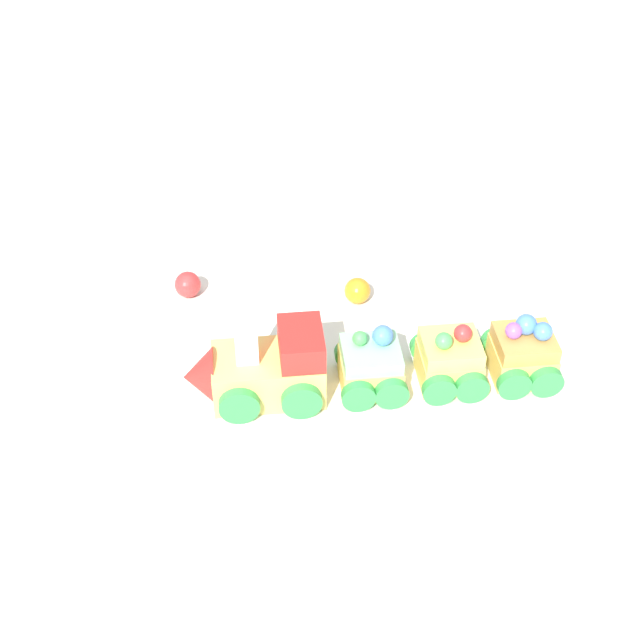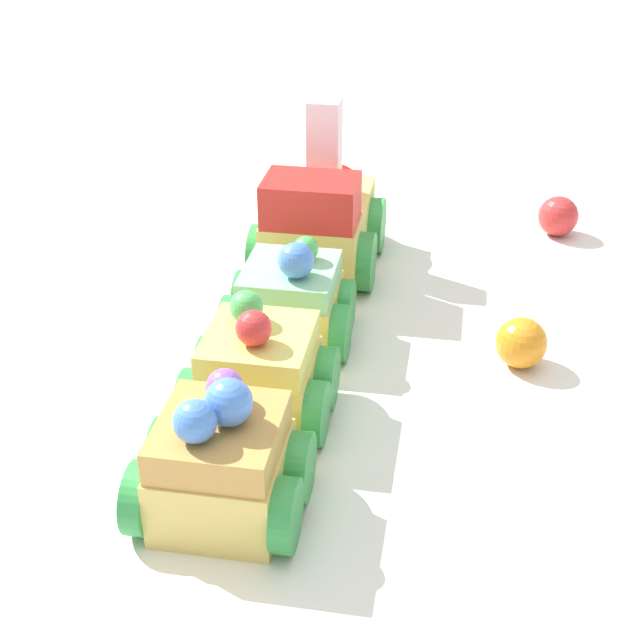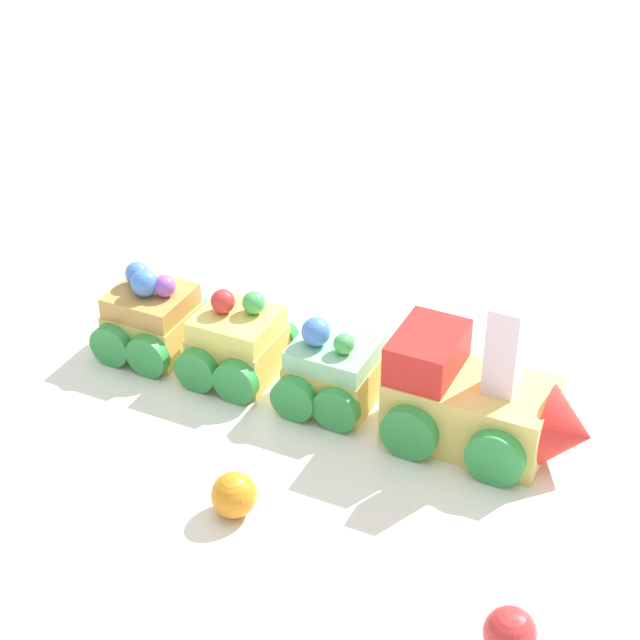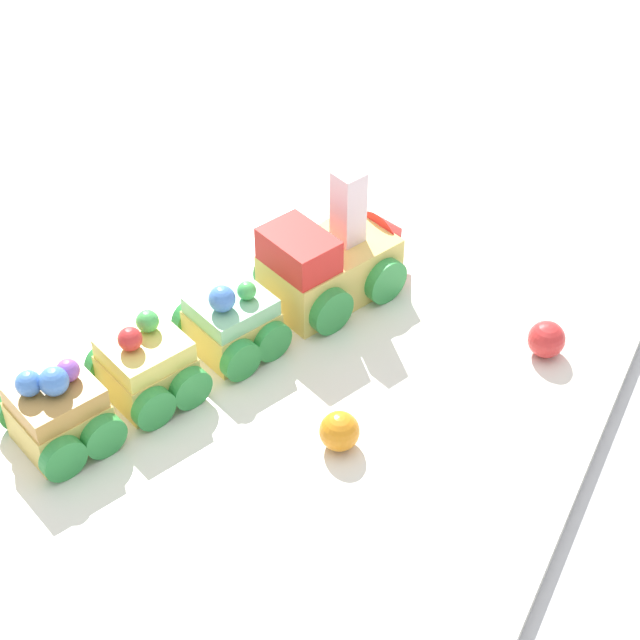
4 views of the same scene
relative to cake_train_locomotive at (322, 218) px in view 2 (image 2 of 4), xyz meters
name	(u,v)px [view 2 (image 2 of 4)]	position (x,y,z in m)	size (l,w,h in m)	color
ground_plane	(351,361)	(-0.11, 0.01, -0.04)	(10.00, 10.00, 0.00)	#B2B2B7
display_board	(351,352)	(-0.11, 0.01, -0.04)	(0.78, 0.48, 0.01)	white
cake_train_locomotive	(322,218)	(0.00, 0.00, 0.00)	(0.14, 0.11, 0.11)	#EACC66
cake_car_mint	(291,303)	(-0.10, 0.04, -0.01)	(0.08, 0.09, 0.07)	#EACC66
cake_car_lemon	(260,376)	(-0.16, 0.07, -0.01)	(0.08, 0.09, 0.06)	#EACC66
cake_car_caramel	(221,465)	(-0.23, 0.10, 0.00)	(0.08, 0.09, 0.07)	#EACC66
gumball_red	(558,216)	(0.00, -0.17, -0.02)	(0.03, 0.03, 0.03)	red
gumball_orange	(521,343)	(-0.15, -0.07, -0.02)	(0.03, 0.03, 0.03)	orange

